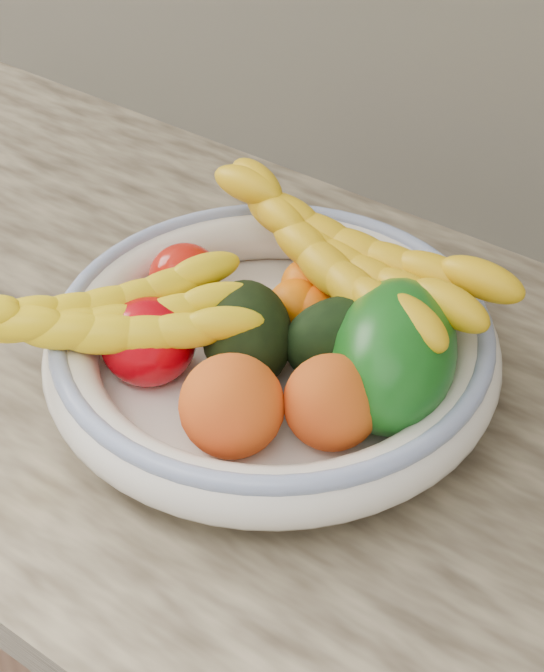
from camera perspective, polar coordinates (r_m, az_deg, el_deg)
The scene contains 15 objects.
kitchen_counter at distance 1.26m, azimuth 0.71°, elevation -17.02°, with size 2.44×0.66×1.40m.
fruit_bowl at distance 0.88m, azimuth -0.00°, elevation -0.57°, with size 0.39×0.39×0.08m.
clementine_back_left at distance 0.94m, azimuth 2.09°, elevation 2.86°, with size 0.05×0.05×0.05m, color orange.
clementine_back_right at distance 0.92m, azimuth 5.77°, elevation 1.90°, with size 0.06×0.06×0.05m, color orange.
clementine_back_mid at distance 0.92m, azimuth 1.35°, elevation 1.71°, with size 0.05×0.05×0.05m, color orange.
clementine_extra at distance 0.91m, azimuth 2.50°, elevation 1.42°, with size 0.05×0.05×0.04m, color #F26005.
tomato_left at distance 0.94m, azimuth -4.86°, elevation 3.32°, with size 0.07×0.07×0.06m, color red.
tomato_near_left at distance 0.87m, azimuth -6.88°, elevation -0.30°, with size 0.08×0.08×0.07m, color #B5010B.
avocado_center at distance 0.87m, azimuth -1.41°, elevation 0.14°, with size 0.08×0.11×0.08m, color black.
avocado_right at distance 0.86m, azimuth 4.27°, elevation -0.26°, with size 0.08×0.11×0.08m, color black.
green_mango at distance 0.84m, azimuth 6.78°, elevation -1.05°, with size 0.10×0.15×0.11m, color #0E4E11.
peach_front at distance 0.80m, azimuth -2.25°, elevation -3.90°, with size 0.08×0.08×0.08m, color orange.
peach_right at distance 0.80m, azimuth 3.34°, elevation -3.70°, with size 0.08×0.08×0.08m, color orange.
banana_bunch_back at distance 0.91m, azimuth 3.88°, elevation 4.01°, with size 0.33×0.12×0.09m, color yellow, non-canonical shape.
banana_bunch_front at distance 0.86m, azimuth -9.39°, elevation 0.62°, with size 0.27×0.11×0.08m, color yellow, non-canonical shape.
Camera 1 is at (0.40, 1.12, 1.52)m, focal length 55.00 mm.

